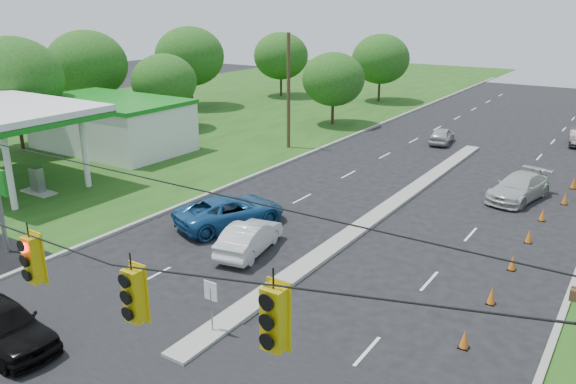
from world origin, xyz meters
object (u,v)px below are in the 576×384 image
Objects in this scene: gas_station at (95,122)px; white_sedan at (249,237)px; blue_pickup at (230,211)px; black_sedan at (2,325)px.

white_sedan is (20.57, -7.99, -1.85)m from gas_station.
white_sedan is at bearing 165.80° from blue_pickup.
black_sedan is at bearing 114.46° from blue_pickup.
black_sedan is 10.91m from white_sedan.
gas_station is 4.46× the size of white_sedan.
black_sedan reaches higher than blue_pickup.
black_sedan is (18.22, -18.65, -1.76)m from gas_station.
black_sedan is at bearing 66.53° from white_sedan.
blue_pickup is at bearing -18.40° from gas_station.
blue_pickup is at bearing -47.61° from white_sedan.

